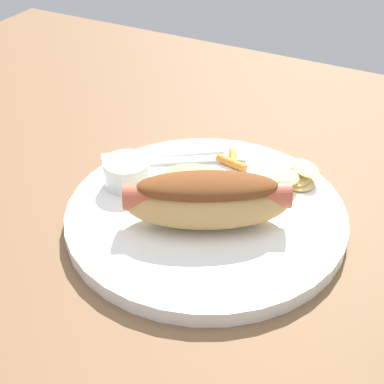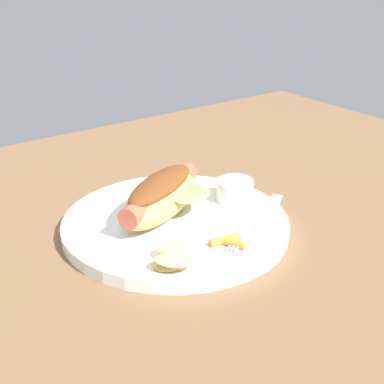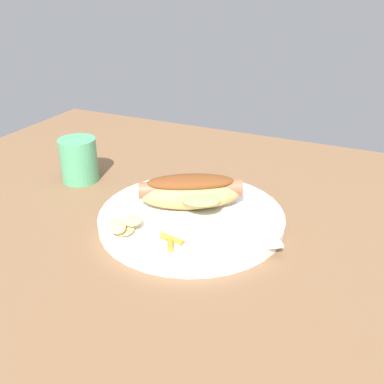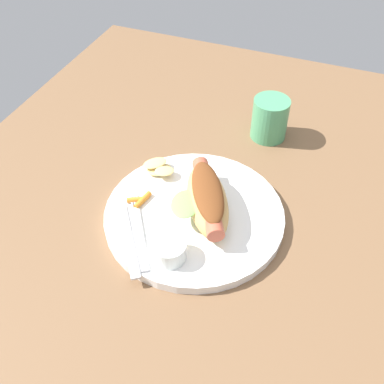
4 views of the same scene
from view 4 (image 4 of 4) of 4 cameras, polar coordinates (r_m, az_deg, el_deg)
ground_plane at (r=73.59cm, az=-0.96°, el=-4.87°), size 120.00×90.00×1.80cm
plate at (r=73.56cm, az=0.28°, el=-2.88°), size 28.70×28.70×1.60cm
hot_dog at (r=71.11cm, az=1.86°, el=-0.77°), size 16.97×13.06×5.36cm
sauce_ramekin at (r=66.20cm, az=-2.85°, el=-7.25°), size 5.01×5.01×2.89cm
fork at (r=70.40cm, az=-6.59°, el=-4.93°), size 13.81×9.46×0.40cm
knife at (r=69.59cm, az=-7.94°, el=-5.93°), size 12.47×9.47×0.36cm
chips_pile at (r=79.29cm, az=-4.04°, el=2.96°), size 5.77×6.90×1.67cm
carrot_garnish at (r=74.62cm, az=-6.51°, el=-0.99°), size 3.90×3.38×0.92cm
drinking_cup at (r=88.95cm, az=9.66°, el=8.98°), size 6.81×6.81×8.05cm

